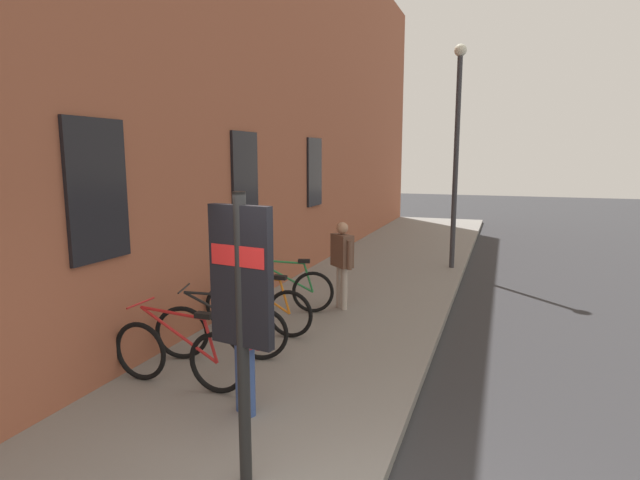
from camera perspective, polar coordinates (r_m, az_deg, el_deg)
name	(u,v)px	position (r m, az deg, el deg)	size (l,w,h in m)	color
ground	(509,329)	(9.06, 20.08, -9.21)	(60.00, 60.00, 0.00)	#2D2D30
sidewalk_pavement	(373,283)	(11.26, 5.91, -4.78)	(24.00, 3.50, 0.12)	gray
station_facade	(301,91)	(12.58, -2.08, 16.05)	(22.00, 0.65, 8.55)	#9E563D
bicycle_beside_lamp	(178,354)	(6.35, -15.37, -12.08)	(0.48, 1.77, 0.97)	black
bicycle_mid_rack	(222,331)	(7.01, -10.74, -9.83)	(0.67, 1.71, 0.97)	black
bicycle_nearest_sign	(258,309)	(7.91, -6.86, -7.52)	(0.48, 1.77, 0.97)	black
bicycle_end_of_row	(283,290)	(8.93, -4.11, -5.52)	(0.65, 1.71, 0.97)	black
transit_info_sign	(242,296)	(4.05, -8.64, -6.07)	(0.17, 0.56, 2.40)	black
pedestrian_crossing_street	(244,325)	(5.40, -8.40, -9.22)	(0.40, 0.55, 1.57)	#334C8C
pedestrian_near_bus	(342,256)	(9.00, 2.45, -1.80)	(0.46, 0.47, 1.54)	#B2A599
street_lamp	(457,138)	(12.63, 14.85, 10.77)	(0.28, 0.28, 5.16)	#333338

